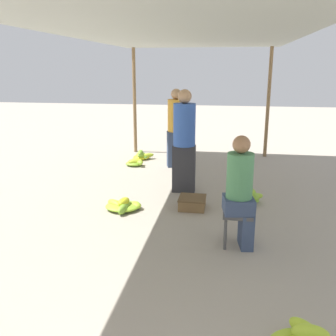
% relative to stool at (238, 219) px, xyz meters
% --- Properties ---
extents(canopy_post_back_left, '(0.08, 0.08, 2.49)m').
position_rel_stool_xyz_m(canopy_post_back_left, '(-2.42, 4.77, 0.91)').
color(canopy_post_back_left, olive).
rests_on(canopy_post_back_left, ground).
extents(canopy_post_back_right, '(0.08, 0.08, 2.49)m').
position_rel_stool_xyz_m(canopy_post_back_right, '(0.73, 4.77, 0.91)').
color(canopy_post_back_right, olive).
rests_on(canopy_post_back_right, ground).
extents(canopy_tarp, '(3.55, 7.99, 0.04)m').
position_rel_stool_xyz_m(canopy_tarp, '(-0.85, 0.98, 2.18)').
color(canopy_tarp, '#9EA399').
rests_on(canopy_tarp, canopy_post_front_left).
extents(stool, '(0.34, 0.34, 0.42)m').
position_rel_stool_xyz_m(stool, '(0.00, 0.00, 0.00)').
color(stool, '#4C4C4C').
rests_on(stool, ground).
extents(vendor_seated, '(0.38, 0.38, 1.32)m').
position_rel_stool_xyz_m(vendor_seated, '(0.02, -0.00, 0.35)').
color(vendor_seated, '#384766').
rests_on(vendor_seated, ground).
extents(banana_pile_left_0, '(0.60, 0.53, 0.20)m').
position_rel_stool_xyz_m(banana_pile_left_0, '(-1.65, 0.89, -0.27)').
color(banana_pile_left_0, '#9BC230').
rests_on(banana_pile_left_0, ground).
extents(banana_pile_left_1, '(0.42, 0.48, 0.16)m').
position_rel_stool_xyz_m(banana_pile_left_1, '(-2.09, 3.43, -0.26)').
color(banana_pile_left_1, '#B7CE2B').
rests_on(banana_pile_left_1, ground).
extents(banana_pile_left_2, '(0.49, 0.44, 0.22)m').
position_rel_stool_xyz_m(banana_pile_left_2, '(-2.08, 4.02, -0.25)').
color(banana_pile_left_2, '#77B437').
rests_on(banana_pile_left_2, ground).
extents(banana_pile_right_1, '(0.48, 0.43, 0.25)m').
position_rel_stool_xyz_m(banana_pile_right_1, '(0.19, 1.50, -0.23)').
color(banana_pile_right_1, '#ABC92D').
rests_on(banana_pile_right_1, ground).
extents(crate_near, '(0.40, 0.40, 0.17)m').
position_rel_stool_xyz_m(crate_near, '(-0.64, 1.11, -0.25)').
color(crate_near, brown).
rests_on(crate_near, ground).
extents(shopper_walking_mid, '(0.39, 0.37, 1.71)m').
position_rel_stool_xyz_m(shopper_walking_mid, '(-0.86, 1.89, 0.55)').
color(shopper_walking_mid, '#2D2D33').
rests_on(shopper_walking_mid, ground).
extents(shopper_walking_far, '(0.43, 0.43, 1.63)m').
position_rel_stool_xyz_m(shopper_walking_far, '(-1.23, 3.50, 0.51)').
color(shopper_walking_far, '#384766').
rests_on(shopper_walking_far, ground).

